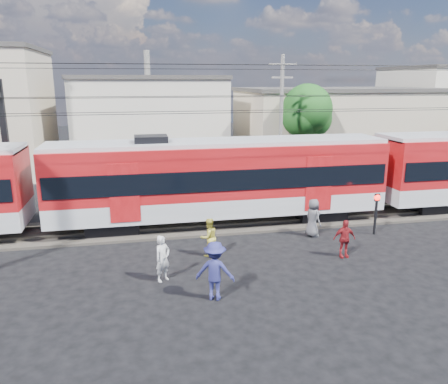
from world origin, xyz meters
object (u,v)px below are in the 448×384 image
at_px(commuter_train, 224,177).
at_px(pedestrian_c, 215,271).
at_px(crossing_signal, 376,206).
at_px(pedestrian_a, 163,258).

bearing_deg(commuter_train, pedestrian_c, -103.73).
distance_m(commuter_train, crossing_signal, 7.20).
xyz_separation_m(pedestrian_a, pedestrian_c, (1.57, -1.69, 0.15)).
bearing_deg(pedestrian_a, pedestrian_c, -83.62).
bearing_deg(commuter_train, pedestrian_a, -120.48).
bearing_deg(crossing_signal, commuter_train, 156.36).
height_order(pedestrian_a, crossing_signal, crossing_signal).
xyz_separation_m(commuter_train, crossing_signal, (6.53, -2.86, -1.06)).
xyz_separation_m(pedestrian_a, crossing_signal, (9.91, 2.89, 0.51)).
relative_size(commuter_train, pedestrian_a, 30.05).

